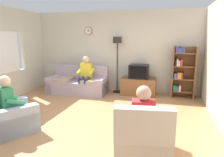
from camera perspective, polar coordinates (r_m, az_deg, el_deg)
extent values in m
plane|color=#B27F51|center=(4.69, -7.27, -11.09)|extent=(12.00, 12.00, 0.00)
cube|color=beige|center=(6.88, 0.94, 7.76)|extent=(6.20, 0.12, 2.70)
cylinder|color=brown|center=(7.09, -6.82, 13.45)|extent=(0.28, 0.03, 0.28)
cylinder|color=white|center=(7.07, -6.87, 13.46)|extent=(0.24, 0.01, 0.24)
cube|color=black|center=(7.07, -6.90, 13.70)|extent=(0.02, 0.01, 0.09)
cube|color=black|center=(7.05, -6.58, 13.47)|extent=(0.11, 0.01, 0.01)
cube|color=beige|center=(7.61, -21.74, 7.69)|extent=(0.12, 1.10, 1.20)
cube|color=#A899A8|center=(6.65, -9.89, -2.48)|extent=(1.93, 0.91, 0.42)
cube|color=#A899A8|center=(6.89, -8.86, 1.85)|extent=(1.91, 0.27, 0.48)
cube|color=#A899A8|center=(6.36, -2.91, -2.31)|extent=(0.25, 0.85, 0.56)
cube|color=#A899A8|center=(7.00, -16.26, -1.49)|extent=(0.25, 0.85, 0.56)
cube|color=tan|center=(6.37, -5.99, -0.58)|extent=(0.63, 0.70, 0.10)
cube|color=tan|center=(6.76, -14.04, -0.17)|extent=(0.63, 0.70, 0.10)
cube|color=brown|center=(6.48, 7.66, -2.23)|extent=(1.10, 0.56, 0.54)
cube|color=black|center=(6.72, 7.96, -1.50)|extent=(1.10, 0.04, 0.03)
cube|color=black|center=(6.36, 7.76, 2.04)|extent=(0.60, 0.48, 0.44)
cube|color=black|center=(6.12, 7.45, 1.68)|extent=(0.50, 0.01, 0.36)
cube|color=brown|center=(6.38, 17.00, 1.78)|extent=(0.04, 0.36, 1.55)
cube|color=brown|center=(6.44, 22.70, 1.47)|extent=(0.04, 0.36, 1.55)
cube|color=brown|center=(6.57, 19.75, 1.87)|extent=(0.64, 0.02, 1.55)
cube|color=brown|center=(6.52, 19.52, -3.41)|extent=(0.60, 0.34, 0.02)
cube|color=#267F4C|center=(6.46, 17.46, -2.48)|extent=(0.06, 0.28, 0.18)
cube|color=#267F4C|center=(6.47, 17.95, -2.61)|extent=(0.04, 0.28, 0.16)
cube|color=#72338C|center=(6.47, 18.41, -2.65)|extent=(0.05, 0.28, 0.15)
cube|color=silver|center=(6.47, 18.90, -2.53)|extent=(0.05, 0.28, 0.19)
cube|color=brown|center=(6.44, 19.75, -0.08)|extent=(0.60, 0.34, 0.02)
cube|color=#2D59A5|center=(6.38, 17.66, 0.82)|extent=(0.06, 0.28, 0.16)
cube|color=#72338C|center=(6.39, 18.12, 0.81)|extent=(0.04, 0.28, 0.17)
cube|color=gold|center=(6.39, 18.53, 0.85)|extent=(0.04, 0.28, 0.18)
cube|color=gold|center=(6.39, 19.00, 0.83)|extent=(0.06, 0.28, 0.18)
cube|color=red|center=(6.39, 19.46, 0.88)|extent=(0.03, 0.28, 0.20)
cube|color=black|center=(6.40, 19.84, 0.84)|extent=(0.04, 0.28, 0.19)
cube|color=brown|center=(6.37, 19.98, 3.34)|extent=(0.60, 0.34, 0.02)
cube|color=black|center=(6.33, 17.80, 4.33)|extent=(0.04, 0.28, 0.17)
cube|color=silver|center=(6.33, 18.27, 4.46)|extent=(0.04, 0.28, 0.21)
cube|color=silver|center=(6.33, 18.73, 4.21)|extent=(0.04, 0.28, 0.16)
cube|color=red|center=(6.33, 19.27, 4.33)|extent=(0.06, 0.28, 0.19)
cube|color=brown|center=(6.34, 20.22, 6.81)|extent=(0.60, 0.34, 0.02)
cube|color=#72338C|center=(6.29, 18.01, 7.93)|extent=(0.04, 0.28, 0.20)
cube|color=#2D59A5|center=(6.30, 18.43, 7.86)|extent=(0.04, 0.28, 0.19)
cube|color=#2D59A5|center=(6.30, 18.94, 7.63)|extent=(0.05, 0.28, 0.14)
cube|color=#72338C|center=(6.30, 19.45, 7.86)|extent=(0.04, 0.28, 0.20)
cube|color=#2D59A5|center=(6.31, 19.97, 7.71)|extent=(0.05, 0.28, 0.17)
cylinder|color=black|center=(6.77, 1.47, -3.78)|extent=(0.28, 0.28, 0.03)
cylinder|color=black|center=(6.60, 1.51, 3.23)|extent=(0.04, 0.04, 1.70)
cylinder|color=black|center=(6.53, 1.55, 11.07)|extent=(0.28, 0.28, 0.20)
cube|color=#9EADBC|center=(4.40, -27.05, -11.05)|extent=(1.12, 1.14, 0.40)
cube|color=#9EADBC|center=(4.65, -27.95, -8.89)|extent=(0.59, 0.78, 0.56)
cube|color=#9EADBC|center=(4.11, -25.68, -11.31)|extent=(0.59, 0.78, 0.56)
cube|color=#BCAD99|center=(3.27, 8.62, -17.74)|extent=(0.92, 0.95, 0.40)
cube|color=#BCAD99|center=(2.74, 9.16, -13.27)|extent=(0.82, 0.30, 0.50)
cube|color=#BCAD99|center=(3.26, 3.15, -16.20)|extent=(0.32, 0.82, 0.56)
cube|color=#BCAD99|center=(3.28, 14.11, -16.32)|extent=(0.32, 0.82, 0.56)
cube|color=yellow|center=(6.46, -7.36, 2.34)|extent=(0.35, 0.21, 0.48)
sphere|color=#D8AD8C|center=(6.41, -7.47, 5.42)|extent=(0.22, 0.22, 0.22)
cylinder|color=#2D334C|center=(6.30, -7.14, -0.11)|extent=(0.14, 0.38, 0.13)
cylinder|color=#2D334C|center=(6.36, -8.66, -0.03)|extent=(0.14, 0.38, 0.13)
cylinder|color=#2D334C|center=(6.19, -7.67, -2.99)|extent=(0.11, 0.11, 0.52)
cylinder|color=#2D334C|center=(6.25, -9.22, -2.89)|extent=(0.11, 0.11, 0.52)
cylinder|color=yellow|center=(6.30, -5.88, 1.96)|extent=(0.10, 0.33, 0.20)
cylinder|color=yellow|center=(6.45, -9.42, 2.08)|extent=(0.10, 0.33, 0.20)
cube|color=#338C59|center=(4.25, -28.25, -5.39)|extent=(0.39, 0.35, 0.48)
sphere|color=beige|center=(4.17, -28.57, -0.75)|extent=(0.22, 0.22, 0.22)
cylinder|color=#2D334C|center=(4.44, -25.89, -7.70)|extent=(0.31, 0.39, 0.13)
cylinder|color=#2D334C|center=(4.28, -25.16, -8.35)|extent=(0.31, 0.39, 0.13)
cylinder|color=#2D334C|center=(4.57, -23.35, -9.90)|extent=(0.15, 0.15, 0.40)
cylinder|color=#2D334C|center=(4.41, -22.54, -10.61)|extent=(0.15, 0.15, 0.40)
cylinder|color=#338C59|center=(4.47, -27.70, -4.81)|extent=(0.25, 0.33, 0.20)
cylinder|color=#338C59|center=(4.08, -26.10, -6.13)|extent=(0.25, 0.33, 0.20)
cube|color=red|center=(3.03, 8.91, -10.58)|extent=(0.37, 0.25, 0.48)
sphere|color=tan|center=(2.93, 9.12, -4.14)|extent=(0.22, 0.22, 0.22)
cylinder|color=#4C4742|center=(3.30, 7.05, -13.19)|extent=(0.18, 0.40, 0.13)
cylinder|color=#4C4742|center=(3.31, 10.26, -13.23)|extent=(0.18, 0.40, 0.13)
cylinder|color=#4C4742|center=(3.56, 6.95, -15.14)|extent=(0.13, 0.13, 0.40)
cylinder|color=#4C4742|center=(3.57, 9.94, -15.17)|extent=(0.13, 0.13, 0.40)
cylinder|color=red|center=(3.13, 4.93, -10.15)|extent=(0.14, 0.34, 0.20)
cylinder|color=red|center=(3.15, 12.72, -10.27)|extent=(0.14, 0.34, 0.20)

